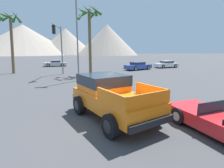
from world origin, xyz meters
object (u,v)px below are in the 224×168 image
at_px(parked_car_white, 166,64).
at_px(parked_car_silver, 55,63).
at_px(red_convertible_car, 223,123).
at_px(orange_pickup_truck, 110,94).
at_px(parked_car_blue, 138,66).
at_px(palm_tree_short, 10,28).
at_px(traffic_light_main, 59,41).
at_px(street_lamp_post, 77,32).
at_px(palm_tree_tall, 89,23).

relative_size(parked_car_white, parked_car_silver, 1.06).
bearing_deg(red_convertible_car, orange_pickup_truck, 134.46).
xyz_separation_m(parked_car_blue, palm_tree_short, (-17.37, -2.94, 5.20)).
height_order(parked_car_white, traffic_light_main, traffic_light_main).
height_order(orange_pickup_truck, traffic_light_main, traffic_light_main).
distance_m(orange_pickup_truck, parked_car_blue, 20.20).
distance_m(red_convertible_car, street_lamp_post, 14.35).
distance_m(traffic_light_main, palm_tree_tall, 4.18).
xyz_separation_m(parked_car_blue, palm_tree_tall, (-7.25, -4.85, 5.56)).
distance_m(orange_pickup_truck, traffic_light_main, 14.76).
xyz_separation_m(red_convertible_car, parked_car_white, (7.53, 24.51, 0.17)).
height_order(parked_car_silver, traffic_light_main, traffic_light_main).
relative_size(street_lamp_post, palm_tree_tall, 0.96).
relative_size(orange_pickup_truck, palm_tree_short, 0.66).
xyz_separation_m(orange_pickup_truck, palm_tree_short, (-11.67, 16.43, 4.75)).
height_order(parked_car_silver, street_lamp_post, street_lamp_post).
xyz_separation_m(red_convertible_car, traffic_light_main, (-8.97, 15.63, 3.67)).
relative_size(red_convertible_car, parked_car_white, 0.98).
bearing_deg(parked_car_blue, red_convertible_car, -36.89).
height_order(parked_car_silver, palm_tree_short, palm_tree_short).
bearing_deg(red_convertible_car, parked_car_white, 55.44).
distance_m(orange_pickup_truck, palm_tree_short, 20.70).
height_order(parked_car_white, street_lamp_post, street_lamp_post).
relative_size(street_lamp_post, palm_tree_short, 1.02).
bearing_deg(palm_tree_short, parked_car_white, 14.53).
height_order(orange_pickup_truck, parked_car_white, orange_pickup_truck).
bearing_deg(traffic_light_main, palm_tree_tall, 105.80).
bearing_deg(parked_car_silver, palm_tree_tall, -161.76).
xyz_separation_m(orange_pickup_truck, parked_car_white, (11.45, 22.42, -0.46)).
relative_size(traffic_light_main, palm_tree_short, 0.75).
distance_m(parked_car_silver, palm_tree_short, 11.77).
bearing_deg(palm_tree_tall, street_lamp_post, -101.75).
xyz_separation_m(traffic_light_main, palm_tree_tall, (3.49, 0.99, 2.07)).
bearing_deg(parked_car_white, parked_car_silver, 59.96).
bearing_deg(parked_car_silver, parked_car_white, -113.94).
bearing_deg(palm_tree_tall, orange_pickup_truck, -83.90).
xyz_separation_m(red_convertible_car, parked_car_silver, (-12.58, 28.62, 0.15)).
distance_m(parked_car_white, street_lamp_post, 19.13).
bearing_deg(parked_car_silver, orange_pickup_truck, -174.31).
distance_m(red_convertible_car, palm_tree_short, 24.80).
height_order(palm_tree_tall, palm_tree_short, palm_tree_tall).
bearing_deg(parked_car_silver, palm_tree_short, 151.01).
xyz_separation_m(red_convertible_car, street_lamp_post, (-6.42, 12.08, 4.32)).
distance_m(parked_car_white, parked_car_silver, 20.53).
relative_size(parked_car_white, parked_car_blue, 0.97).
xyz_separation_m(traffic_light_main, street_lamp_post, (2.55, -3.54, 0.65)).
bearing_deg(orange_pickup_truck, parked_car_silver, 79.62).
height_order(street_lamp_post, palm_tree_tall, palm_tree_tall).
bearing_deg(parked_car_blue, palm_tree_short, -112.54).
height_order(red_convertible_car, street_lamp_post, street_lamp_post).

